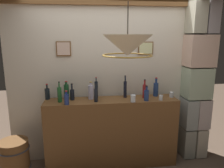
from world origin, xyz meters
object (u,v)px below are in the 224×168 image
at_px(liquor_bottle_bourbon, 66,91).
at_px(liquor_bottle_brandy, 91,92).
at_px(glass_tumbler_rocks, 171,95).
at_px(glass_tumbler_highball, 161,98).
at_px(liquor_bottle_port, 125,89).
at_px(liquor_bottle_rye, 47,94).
at_px(liquor_bottle_amaro, 156,89).
at_px(liquor_bottle_tequila, 60,94).
at_px(glass_tumbler_shot, 133,98).
at_px(liquor_bottle_whiskey, 66,99).
at_px(liquor_bottle_rum, 96,95).
at_px(liquor_bottle_mezcal, 146,95).
at_px(pendant_lamp, 127,46).
at_px(liquor_bottle_vermouth, 96,89).
at_px(wooden_barrel, 15,158).
at_px(liquor_bottle_scotch, 72,94).
at_px(liquor_bottle_vodka, 144,91).

bearing_deg(liquor_bottle_bourbon, liquor_bottle_brandy, -8.72).
distance_m(glass_tumbler_rocks, glass_tumbler_highball, 0.25).
height_order(liquor_bottle_port, liquor_bottle_rye, liquor_bottle_port).
bearing_deg(liquor_bottle_rye, liquor_bottle_amaro, -1.20).
height_order(liquor_bottle_tequila, glass_tumbler_shot, liquor_bottle_tequila).
xyz_separation_m(liquor_bottle_bourbon, glass_tumbler_highball, (1.40, -0.25, -0.08)).
bearing_deg(glass_tumbler_rocks, liquor_bottle_whiskey, -173.93).
relative_size(liquor_bottle_port, liquor_bottle_amaro, 1.16).
distance_m(liquor_bottle_rum, liquor_bottle_port, 0.49).
xyz_separation_m(liquor_bottle_mezcal, pendant_lamp, (-0.43, -0.68, 0.75)).
relative_size(liquor_bottle_rye, glass_tumbler_shot, 2.29).
bearing_deg(liquor_bottle_rum, glass_tumbler_highball, -2.45).
xyz_separation_m(liquor_bottle_vermouth, liquor_bottle_whiskey, (-0.43, -0.30, -0.05)).
height_order(liquor_bottle_whiskey, liquor_bottle_rye, liquor_bottle_rye).
xyz_separation_m(liquor_bottle_brandy, liquor_bottle_tequila, (-0.45, -0.10, 0.00)).
bearing_deg(wooden_barrel, liquor_bottle_scotch, 11.44).
bearing_deg(pendant_lamp, glass_tumbler_rocks, 42.68).
distance_m(liquor_bottle_vodka, liquor_bottle_amaro, 0.22).
xyz_separation_m(liquor_bottle_tequila, liquor_bottle_amaro, (1.48, 0.13, 0.00)).
height_order(liquor_bottle_port, glass_tumbler_shot, liquor_bottle_port).
xyz_separation_m(liquor_bottle_rum, glass_tumbler_highball, (0.96, -0.04, -0.07)).
bearing_deg(liquor_bottle_vermouth, liquor_bottle_bourbon, -178.64).
distance_m(liquor_bottle_bourbon, liquor_bottle_amaro, 1.39).
xyz_separation_m(liquor_bottle_vodka, liquor_bottle_scotch, (-1.10, 0.03, -0.02)).
relative_size(liquor_bottle_rum, liquor_bottle_brandy, 0.99).
bearing_deg(pendant_lamp, liquor_bottle_scotch, 127.39).
xyz_separation_m(liquor_bottle_vodka, liquor_bottle_rum, (-0.75, -0.11, -0.01)).
xyz_separation_m(liquor_bottle_bourbon, liquor_bottle_rye, (-0.29, 0.01, -0.03)).
bearing_deg(liquor_bottle_vodka, liquor_bottle_rye, 175.56).
distance_m(liquor_bottle_vermouth, wooden_barrel, 1.55).
bearing_deg(liquor_bottle_vodka, liquor_bottle_rum, -171.84).
relative_size(glass_tumbler_rocks, glass_tumbler_highball, 1.07).
distance_m(liquor_bottle_tequila, glass_tumbler_shot, 1.06).
xyz_separation_m(liquor_bottle_scotch, wooden_barrel, (-0.85, -0.17, -0.89)).
bearing_deg(liquor_bottle_tequila, liquor_bottle_mezcal, -4.40).
relative_size(liquor_bottle_port, glass_tumbler_highball, 4.57).
bearing_deg(liquor_bottle_rum, liquor_bottle_brandy, 113.96).
relative_size(liquor_bottle_vermouth, glass_tumbler_highball, 4.23).
distance_m(liquor_bottle_tequila, liquor_bottle_bourbon, 0.18).
xyz_separation_m(liquor_bottle_tequila, liquor_bottle_rye, (-0.20, 0.17, -0.03)).
distance_m(liquor_bottle_whiskey, glass_tumbler_rocks, 1.60).
height_order(liquor_bottle_rum, glass_tumbler_rocks, liquor_bottle_rum).
bearing_deg(liquor_bottle_vermouth, liquor_bottle_brandy, -141.99).
height_order(liquor_bottle_rye, glass_tumbler_shot, liquor_bottle_rye).
distance_m(liquor_bottle_brandy, liquor_bottle_mezcal, 0.83).
height_order(liquor_bottle_tequila, liquor_bottle_whiskey, liquor_bottle_tequila).
height_order(liquor_bottle_bourbon, liquor_bottle_scotch, liquor_bottle_bourbon).
height_order(liquor_bottle_mezcal, pendant_lamp, pendant_lamp).
bearing_deg(liquor_bottle_rye, liquor_bottle_port, -2.79).
distance_m(liquor_bottle_vodka, liquor_bottle_port, 0.30).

